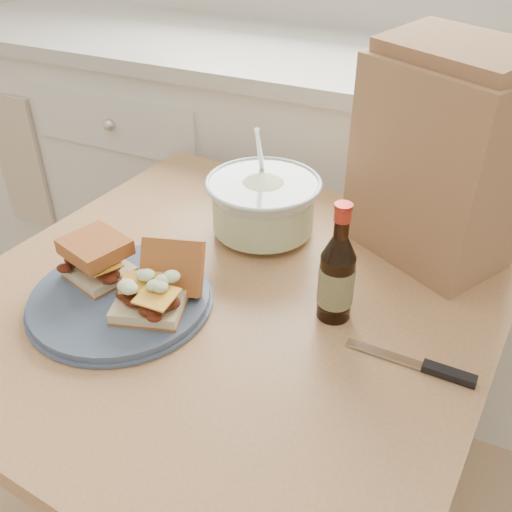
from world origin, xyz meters
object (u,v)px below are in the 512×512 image
at_px(coleslaw_bowl, 263,208).
at_px(paper_bag, 438,164).
at_px(beer_bottle, 337,276).
at_px(plate, 120,299).
at_px(dining_table, 230,340).

height_order(coleslaw_bowl, paper_bag, paper_bag).
height_order(coleslaw_bowl, beer_bottle, coleslaw_bowl).
height_order(plate, coleslaw_bowl, coleslaw_bowl).
bearing_deg(coleslaw_bowl, dining_table, -81.68).
height_order(dining_table, beer_bottle, beer_bottle).
relative_size(dining_table, coleslaw_bowl, 4.21).
distance_m(dining_table, paper_bag, 0.49).
distance_m(plate, paper_bag, 0.61).
bearing_deg(beer_bottle, coleslaw_bowl, 124.10).
height_order(plate, paper_bag, paper_bag).
xyz_separation_m(plate, coleslaw_bowl, (0.12, 0.31, 0.05)).
relative_size(dining_table, paper_bag, 2.66).
bearing_deg(coleslaw_bowl, beer_bottle, -40.38).
bearing_deg(paper_bag, coleslaw_bowl, -136.07).
bearing_deg(dining_table, plate, -141.39).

